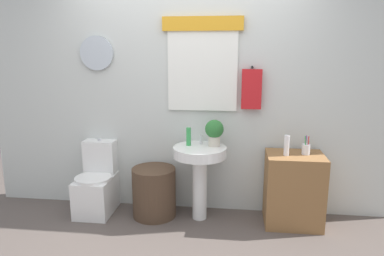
{
  "coord_description": "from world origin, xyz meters",
  "views": [
    {
      "loc": [
        0.49,
        -2.58,
        1.72
      ],
      "look_at": [
        0.08,
        0.8,
        0.97
      ],
      "focal_mm": 33.32,
      "sensor_mm": 36.0,
      "label": 1
    }
  ],
  "objects_px": {
    "wooden_cabinet": "(293,189)",
    "laundry_hamper": "(154,192)",
    "toilet": "(97,185)",
    "lotion_bottle": "(287,145)",
    "toothbrush_cup": "(306,149)",
    "potted_plant": "(214,131)",
    "soap_bottle": "(189,137)",
    "pedestal_sink": "(200,164)"
  },
  "relations": [
    {
      "from": "wooden_cabinet",
      "to": "laundry_hamper",
      "type": "bearing_deg",
      "value": 180.0
    },
    {
      "from": "toilet",
      "to": "laundry_hamper",
      "type": "distance_m",
      "value": 0.64
    },
    {
      "from": "toilet",
      "to": "lotion_bottle",
      "type": "relative_size",
      "value": 3.9
    },
    {
      "from": "laundry_hamper",
      "to": "toothbrush_cup",
      "type": "relative_size",
      "value": 2.82
    },
    {
      "from": "toilet",
      "to": "laundry_hamper",
      "type": "height_order",
      "value": "toilet"
    },
    {
      "from": "wooden_cabinet",
      "to": "potted_plant",
      "type": "xyz_separation_m",
      "value": [
        -0.8,
        0.06,
        0.56
      ]
    },
    {
      "from": "wooden_cabinet",
      "to": "soap_bottle",
      "type": "bearing_deg",
      "value": 177.3
    },
    {
      "from": "toilet",
      "to": "soap_bottle",
      "type": "xyz_separation_m",
      "value": [
        0.99,
        0.01,
        0.57
      ]
    },
    {
      "from": "toothbrush_cup",
      "to": "potted_plant",
      "type": "bearing_deg",
      "value": 177.45
    },
    {
      "from": "potted_plant",
      "to": "toilet",
      "type": "bearing_deg",
      "value": -178.91
    },
    {
      "from": "pedestal_sink",
      "to": "soap_bottle",
      "type": "bearing_deg",
      "value": 157.38
    },
    {
      "from": "laundry_hamper",
      "to": "potted_plant",
      "type": "xyz_separation_m",
      "value": [
        0.62,
        0.06,
        0.66
      ]
    },
    {
      "from": "toilet",
      "to": "toothbrush_cup",
      "type": "bearing_deg",
      "value": -0.43
    },
    {
      "from": "pedestal_sink",
      "to": "potted_plant",
      "type": "xyz_separation_m",
      "value": [
        0.14,
        0.06,
        0.33
      ]
    },
    {
      "from": "laundry_hamper",
      "to": "potted_plant",
      "type": "bearing_deg",
      "value": 5.53
    },
    {
      "from": "soap_bottle",
      "to": "laundry_hamper",
      "type": "bearing_deg",
      "value": -172.1
    },
    {
      "from": "pedestal_sink",
      "to": "lotion_bottle",
      "type": "xyz_separation_m",
      "value": [
        0.84,
        -0.04,
        0.24
      ]
    },
    {
      "from": "pedestal_sink",
      "to": "potted_plant",
      "type": "relative_size",
      "value": 2.85
    },
    {
      "from": "potted_plant",
      "to": "toothbrush_cup",
      "type": "relative_size",
      "value": 1.46
    },
    {
      "from": "laundry_hamper",
      "to": "pedestal_sink",
      "type": "bearing_deg",
      "value": 0.0
    },
    {
      "from": "toothbrush_cup",
      "to": "wooden_cabinet",
      "type": "bearing_deg",
      "value": -168.32
    },
    {
      "from": "toilet",
      "to": "potted_plant",
      "type": "relative_size",
      "value": 2.88
    },
    {
      "from": "lotion_bottle",
      "to": "toothbrush_cup",
      "type": "bearing_deg",
      "value": 17.23
    },
    {
      "from": "potted_plant",
      "to": "toothbrush_cup",
      "type": "bearing_deg",
      "value": -2.55
    },
    {
      "from": "wooden_cabinet",
      "to": "lotion_bottle",
      "type": "xyz_separation_m",
      "value": [
        -0.1,
        -0.04,
        0.46
      ]
    },
    {
      "from": "laundry_hamper",
      "to": "wooden_cabinet",
      "type": "xyz_separation_m",
      "value": [
        1.42,
        0.0,
        0.1
      ]
    },
    {
      "from": "toilet",
      "to": "wooden_cabinet",
      "type": "relative_size",
      "value": 1.07
    },
    {
      "from": "toilet",
      "to": "wooden_cabinet",
      "type": "bearing_deg",
      "value": -1.01
    },
    {
      "from": "laundry_hamper",
      "to": "potted_plant",
      "type": "distance_m",
      "value": 0.91
    },
    {
      "from": "toilet",
      "to": "potted_plant",
      "type": "height_order",
      "value": "potted_plant"
    },
    {
      "from": "wooden_cabinet",
      "to": "lotion_bottle",
      "type": "bearing_deg",
      "value": -157.52
    },
    {
      "from": "soap_bottle",
      "to": "potted_plant",
      "type": "bearing_deg",
      "value": 2.2
    },
    {
      "from": "laundry_hamper",
      "to": "toothbrush_cup",
      "type": "xyz_separation_m",
      "value": [
        1.52,
        0.02,
        0.52
      ]
    },
    {
      "from": "laundry_hamper",
      "to": "lotion_bottle",
      "type": "bearing_deg",
      "value": -1.73
    },
    {
      "from": "pedestal_sink",
      "to": "soap_bottle",
      "type": "relative_size",
      "value": 4.16
    },
    {
      "from": "soap_bottle",
      "to": "toothbrush_cup",
      "type": "relative_size",
      "value": 1.0
    },
    {
      "from": "laundry_hamper",
      "to": "wooden_cabinet",
      "type": "relative_size",
      "value": 0.72
    },
    {
      "from": "wooden_cabinet",
      "to": "lotion_bottle",
      "type": "distance_m",
      "value": 0.47
    },
    {
      "from": "potted_plant",
      "to": "lotion_bottle",
      "type": "relative_size",
      "value": 1.36
    },
    {
      "from": "potted_plant",
      "to": "toothbrush_cup",
      "type": "height_order",
      "value": "potted_plant"
    },
    {
      "from": "laundry_hamper",
      "to": "soap_bottle",
      "type": "distance_m",
      "value": 0.7
    },
    {
      "from": "wooden_cabinet",
      "to": "toothbrush_cup",
      "type": "height_order",
      "value": "toothbrush_cup"
    }
  ]
}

